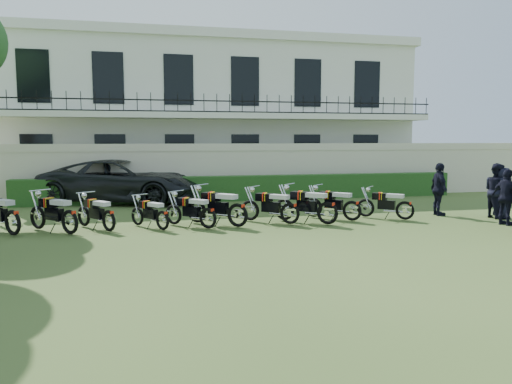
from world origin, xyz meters
TOP-DOWN VIEW (x-y plane):
  - ground at (0.00, 0.00)m, footprint 100.00×100.00m
  - perimeter_wall at (0.00, 8.00)m, footprint 30.00×0.35m
  - hedge at (1.00, 7.20)m, footprint 18.00×0.60m
  - building at (0.00, 13.96)m, footprint 20.40×9.60m
  - motorcycle_0 at (-6.43, 1.10)m, footprint 1.53×1.57m
  - motorcycle_1 at (-5.02, 0.93)m, footprint 1.49×1.53m
  - motorcycle_2 at (-4.05, 1.13)m, footprint 1.17×1.52m
  - motorcycle_3 at (-2.63, 1.03)m, footprint 1.06×1.41m
  - motorcycle_4 at (-1.40, 0.97)m, footprint 1.37×1.37m
  - motorcycle_5 at (-0.55, 1.02)m, footprint 1.60×1.55m
  - motorcycle_6 at (1.03, 1.17)m, footprint 1.53×1.38m
  - motorcycle_7 at (2.08, 0.87)m, footprint 1.57×1.53m
  - motorcycle_8 at (3.05, 1.31)m, footprint 1.39×1.48m
  - motorcycle_9 at (4.72, 1.14)m, footprint 1.42×1.26m
  - suv at (-3.97, 7.46)m, footprint 6.67×4.63m
  - officer_2 at (7.18, -0.24)m, footprint 0.64×1.03m
  - officer_3 at (7.93, 0.86)m, footprint 0.71×0.90m
  - officer_4 at (7.81, 0.99)m, footprint 0.68×0.87m
  - officer_5 at (6.31, 1.83)m, footprint 0.57×1.06m

SIDE VIEW (x-z plane):
  - ground at x=0.00m, z-range 0.00..0.00m
  - motorcycle_3 at x=-2.63m, z-range -0.04..0.88m
  - motorcycle_9 at x=4.72m, z-range -0.04..0.95m
  - motorcycle_2 at x=-4.05m, z-range -0.04..0.96m
  - motorcycle_4 at x=-1.40m, z-range -0.04..0.97m
  - motorcycle_8 at x=3.05m, z-range -0.04..1.01m
  - motorcycle_6 at x=1.03m, z-range -0.04..1.03m
  - hedge at x=1.00m, z-range 0.00..1.00m
  - motorcycle_1 at x=-5.02m, z-range -0.04..1.07m
  - motorcycle_7 at x=2.08m, z-range -0.04..1.09m
  - motorcycle_0 at x=-6.43m, z-range -0.04..1.10m
  - motorcycle_5 at x=-0.55m, z-range -0.04..1.11m
  - officer_3 at x=7.93m, z-range 0.00..1.61m
  - officer_2 at x=7.18m, z-range 0.00..1.64m
  - suv at x=-3.97m, z-range 0.00..1.69m
  - officer_5 at x=6.31m, z-range 0.00..1.73m
  - officer_4 at x=7.81m, z-range 0.00..1.75m
  - perimeter_wall at x=0.00m, z-range 0.02..2.32m
  - building at x=0.00m, z-range 0.01..7.41m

